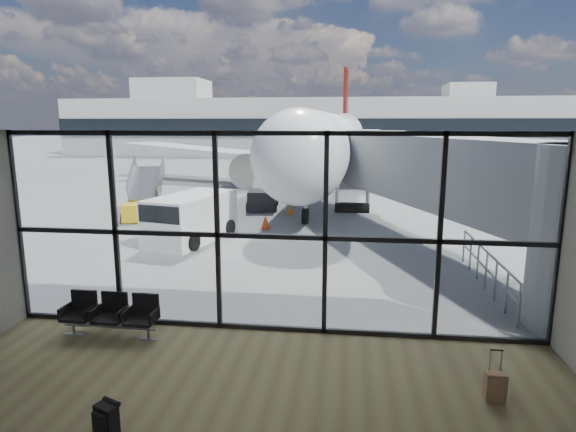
% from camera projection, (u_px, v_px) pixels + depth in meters
% --- Properties ---
extents(ground, '(220.00, 220.00, 0.00)m').
position_uv_depth(ground, '(332.00, 168.00, 49.94)').
color(ground, slate).
rests_on(ground, ground).
extents(lounge_shell, '(12.02, 8.01, 4.51)m').
position_uv_depth(lounge_shell, '(207.00, 292.00, 5.80)').
color(lounge_shell, brown).
rests_on(lounge_shell, ground).
extents(glass_curtain_wall, '(12.10, 0.12, 4.50)m').
position_uv_depth(glass_curtain_wall, '(271.00, 234.00, 10.55)').
color(glass_curtain_wall, white).
rests_on(glass_curtain_wall, ground).
extents(jet_bridge, '(8.00, 16.50, 4.33)m').
position_uv_depth(jet_bridge, '(442.00, 178.00, 16.74)').
color(jet_bridge, '#929596').
rests_on(jet_bridge, ground).
extents(apron_railing, '(0.06, 5.46, 1.11)m').
position_uv_depth(apron_railing, '(487.00, 265.00, 13.57)').
color(apron_railing, gray).
rests_on(apron_railing, ground).
extents(far_terminal, '(80.00, 12.20, 11.00)m').
position_uv_depth(far_terminal, '(334.00, 126.00, 70.60)').
color(far_terminal, '#B2B1AD').
rests_on(far_terminal, ground).
extents(tree_0, '(4.95, 4.95, 7.12)m').
position_uv_depth(tree_0, '(86.00, 123.00, 85.73)').
color(tree_0, '#382619').
rests_on(tree_0, ground).
extents(tree_1, '(5.61, 5.61, 8.07)m').
position_uv_depth(tree_1, '(118.00, 119.00, 84.88)').
color(tree_1, '#382619').
rests_on(tree_1, ground).
extents(tree_2, '(6.27, 6.27, 9.03)m').
position_uv_depth(tree_2, '(150.00, 115.00, 84.02)').
color(tree_2, '#382619').
rests_on(tree_2, ground).
extents(tree_3, '(4.95, 4.95, 7.12)m').
position_uv_depth(tree_3, '(184.00, 123.00, 83.52)').
color(tree_3, '#382619').
rests_on(tree_3, ground).
extents(tree_4, '(5.61, 5.61, 8.07)m').
position_uv_depth(tree_4, '(217.00, 119.00, 82.67)').
color(tree_4, '#382619').
rests_on(tree_4, ground).
extents(tree_5, '(6.27, 6.27, 9.03)m').
position_uv_depth(tree_5, '(251.00, 115.00, 81.81)').
color(tree_5, '#382619').
rests_on(tree_5, ground).
extents(seating_row, '(2.15, 0.64, 0.95)m').
position_uv_depth(seating_row, '(112.00, 312.00, 10.64)').
color(seating_row, gray).
rests_on(seating_row, ground).
extents(backpack, '(0.41, 0.40, 0.51)m').
position_uv_depth(backpack, '(106.00, 419.00, 7.29)').
color(backpack, black).
rests_on(backpack, ground).
extents(suitcase, '(0.33, 0.25, 0.90)m').
position_uv_depth(suitcase, '(496.00, 387.00, 8.13)').
color(suitcase, '#8E6A4F').
rests_on(suitcase, ground).
extents(airliner, '(35.10, 40.65, 10.47)m').
position_uv_depth(airliner, '(333.00, 142.00, 36.97)').
color(airliner, white).
rests_on(airliner, ground).
extents(service_van, '(2.87, 4.58, 1.85)m').
position_uv_depth(service_van, '(190.00, 218.00, 19.08)').
color(service_van, white).
rests_on(service_van, ground).
extents(belt_loader, '(1.89, 4.13, 1.85)m').
position_uv_depth(belt_loader, '(263.00, 197.00, 26.65)').
color(belt_loader, black).
rests_on(belt_loader, ground).
extents(mobile_stairs, '(2.37, 3.69, 2.41)m').
position_uv_depth(mobile_stairs, '(145.00, 206.00, 23.79)').
color(mobile_stairs, gold).
rests_on(mobile_stairs, ground).
extents(traffic_cone_a, '(0.43, 0.43, 0.61)m').
position_uv_depth(traffic_cone_a, '(266.00, 222.00, 21.49)').
color(traffic_cone_a, '#D43E0B').
rests_on(traffic_cone_a, ground).
extents(traffic_cone_b, '(0.36, 0.36, 0.52)m').
position_uv_depth(traffic_cone_b, '(290.00, 209.00, 24.85)').
color(traffic_cone_b, orange).
rests_on(traffic_cone_b, ground).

